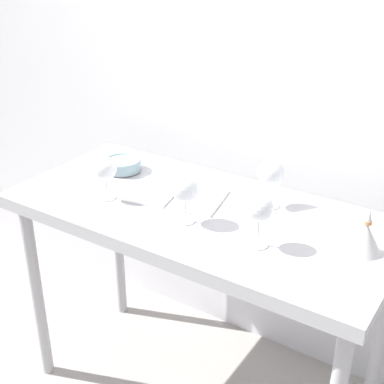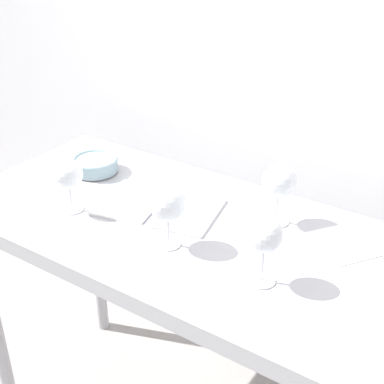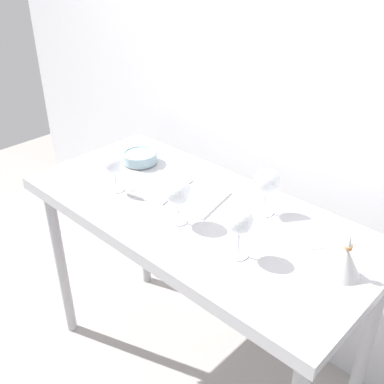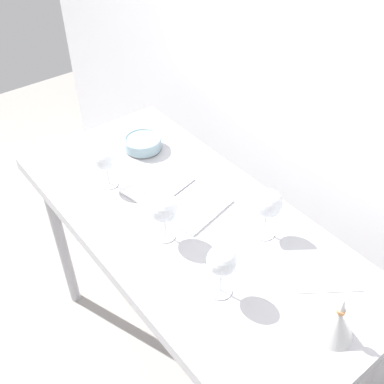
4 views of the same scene
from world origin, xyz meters
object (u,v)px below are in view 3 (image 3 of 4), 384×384
at_px(wine_glass_near_right, 240,222).
at_px(wine_glass_near_left, 114,164).
at_px(tasting_sheet_upper, 320,233).
at_px(tasting_bowl, 140,157).
at_px(open_notebook, 179,193).
at_px(decanter_funnel, 345,262).
at_px(wine_glass_near_center, 178,192).
at_px(wine_glass_far_right, 266,183).

xyz_separation_m(wine_glass_near_right, wine_glass_near_left, (-0.62, -0.01, -0.01)).
relative_size(wine_glass_near_left, tasting_sheet_upper, 0.75).
height_order(wine_glass_near_left, tasting_bowl, wine_glass_near_left).
height_order(open_notebook, decanter_funnel, decanter_funnel).
xyz_separation_m(wine_glass_near_center, decanter_funnel, (0.57, 0.14, -0.07)).
bearing_deg(tasting_bowl, decanter_funnel, -4.14).
distance_m(wine_glass_near_center, tasting_bowl, 0.51).
height_order(wine_glass_far_right, tasting_sheet_upper, wine_glass_far_right).
relative_size(tasting_sheet_upper, tasting_bowl, 1.40).
height_order(open_notebook, tasting_sheet_upper, open_notebook).
relative_size(wine_glass_near_left, open_notebook, 0.41).
bearing_deg(decanter_funnel, wine_glass_near_right, -153.78).
distance_m(wine_glass_near_left, tasting_bowl, 0.26).
bearing_deg(tasting_bowl, wine_glass_near_left, -63.76).
xyz_separation_m(tasting_sheet_upper, tasting_bowl, (-0.86, -0.07, 0.03)).
height_order(wine_glass_near_left, tasting_sheet_upper, wine_glass_near_left).
height_order(wine_glass_near_center, tasting_sheet_upper, wine_glass_near_center).
xyz_separation_m(wine_glass_near_left, tasting_sheet_upper, (0.75, 0.30, -0.11)).
bearing_deg(open_notebook, wine_glass_near_left, -156.78).
bearing_deg(wine_glass_far_right, wine_glass_near_right, -71.35).
bearing_deg(tasting_sheet_upper, wine_glass_near_left, -122.99).
height_order(wine_glass_near_center, wine_glass_far_right, wine_glass_far_right).
xyz_separation_m(wine_glass_far_right, open_notebook, (-0.32, -0.12, -0.12)).
relative_size(tasting_bowl, decanter_funnel, 1.03).
distance_m(wine_glass_far_right, tasting_bowl, 0.65).
bearing_deg(wine_glass_near_right, wine_glass_far_right, 108.65).
bearing_deg(wine_glass_near_left, wine_glass_near_right, 0.51).
distance_m(tasting_sheet_upper, tasting_bowl, 0.86).
bearing_deg(open_notebook, wine_glass_near_center, -58.34).
distance_m(open_notebook, decanter_funnel, 0.71).
bearing_deg(open_notebook, tasting_bowl, 154.53).
bearing_deg(tasting_sheet_upper, wine_glass_near_center, -109.20).
xyz_separation_m(wine_glass_near_right, tasting_bowl, (-0.73, 0.22, -0.10)).
bearing_deg(decanter_funnel, wine_glass_near_center, -166.00).
height_order(tasting_bowl, decanter_funnel, decanter_funnel).
height_order(wine_glass_near_center, wine_glass_near_right, wine_glass_near_right).
bearing_deg(wine_glass_far_right, decanter_funnel, -17.48).
distance_m(wine_glass_far_right, open_notebook, 0.36).
height_order(wine_glass_far_right, wine_glass_near_right, wine_glass_far_right).
relative_size(wine_glass_near_right, wine_glass_near_left, 1.09).
height_order(tasting_sheet_upper, decanter_funnel, decanter_funnel).
xyz_separation_m(wine_glass_far_right, wine_glass_near_left, (-0.53, -0.27, -0.01)).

